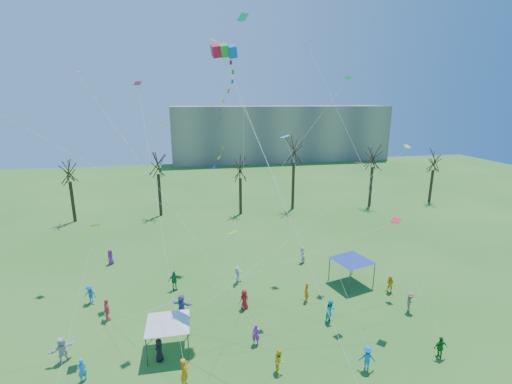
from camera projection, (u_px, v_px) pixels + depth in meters
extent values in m
cube|color=gray|center=(280.00, 133.00, 101.03)|extent=(60.00, 14.00, 15.00)
cylinder|color=black|center=(73.00, 202.00, 49.81)|extent=(0.44, 0.44, 5.76)
cylinder|color=black|center=(160.00, 195.00, 52.41)|extent=(0.44, 0.44, 6.26)
cylinder|color=black|center=(240.00, 196.00, 53.24)|extent=(0.44, 0.44, 5.50)
cylinder|color=black|center=(293.00, 186.00, 55.46)|extent=(0.44, 0.44, 7.42)
cylinder|color=black|center=(371.00, 187.00, 57.01)|extent=(0.44, 0.44, 6.42)
cylinder|color=black|center=(431.00, 186.00, 59.48)|extent=(0.44, 0.44, 5.45)
cube|color=red|center=(216.00, 51.00, 25.13)|extent=(0.77, 1.16, 1.11)
cube|color=green|center=(224.00, 51.00, 25.24)|extent=(0.77, 1.16, 1.11)
cube|color=blue|center=(232.00, 51.00, 25.34)|extent=(0.77, 1.16, 1.11)
cylinder|color=white|center=(285.00, 205.00, 21.00)|extent=(0.02, 0.02, 23.25)
cylinder|color=#3F3F44|center=(147.00, 352.00, 22.83)|extent=(0.07, 0.07, 2.13)
cylinder|color=#3F3F44|center=(188.00, 347.00, 23.29)|extent=(0.07, 0.07, 2.13)
cylinder|color=#3F3F44|center=(151.00, 327.00, 25.34)|extent=(0.07, 0.07, 2.13)
cylinder|color=#3F3F44|center=(188.00, 323.00, 25.80)|extent=(0.07, 0.07, 2.13)
pyramid|color=white|center=(167.00, 317.00, 23.93)|extent=(4.06, 4.06, 0.91)
cylinder|color=#3F3F44|center=(349.00, 282.00, 31.42)|extent=(0.09, 0.09, 2.32)
cylinder|color=#3F3F44|center=(374.00, 275.00, 32.66)|extent=(0.09, 0.09, 2.32)
cylinder|color=#3F3F44|center=(329.00, 269.00, 33.92)|extent=(0.09, 0.09, 2.32)
cylinder|color=#3F3F44|center=(353.00, 263.00, 35.15)|extent=(0.09, 0.09, 2.32)
pyramid|color=#2138A6|center=(352.00, 255.00, 32.87)|extent=(4.27, 4.27, 0.99)
imported|color=orange|center=(184.00, 372.00, 21.32)|extent=(0.71, 0.81, 1.86)
imported|color=yellow|center=(279.00, 360.00, 22.50)|extent=(0.77, 0.90, 1.61)
imported|color=#1671B7|center=(367.00, 358.00, 22.68)|extent=(1.19, 0.88, 1.65)
imported|color=#1A7821|center=(440.00, 347.00, 23.69)|extent=(0.93, 0.40, 1.58)
imported|color=silver|center=(62.00, 350.00, 23.33)|extent=(1.65, 1.35, 1.77)
imported|color=black|center=(159.00, 350.00, 23.44)|extent=(0.62, 0.85, 1.59)
imported|color=purple|center=(256.00, 335.00, 24.98)|extent=(0.65, 0.53, 1.56)
imported|color=#0DB2BE|center=(331.00, 311.00, 27.53)|extent=(1.10, 1.01, 1.84)
imported|color=#8D6B4C|center=(410.00, 302.00, 28.84)|extent=(1.20, 1.23, 1.69)
imported|color=#FF5467|center=(107.00, 310.00, 27.73)|extent=(0.89, 1.13, 1.79)
imported|color=#5C57BD|center=(182.00, 305.00, 28.31)|extent=(1.76, 1.20, 1.82)
imported|color=#AD151B|center=(244.00, 299.00, 29.25)|extent=(0.99, 0.84, 1.71)
imported|color=orange|center=(306.00, 292.00, 30.32)|extent=(0.55, 0.71, 1.73)
imported|color=yellow|center=(390.00, 284.00, 31.73)|extent=(0.96, 1.00, 1.62)
imported|color=#1669B4|center=(90.00, 294.00, 30.09)|extent=(1.18, 0.88, 1.63)
imported|color=#1D8642|center=(174.00, 280.00, 32.17)|extent=(1.16, 0.77, 1.84)
imported|color=white|center=(238.00, 275.00, 33.43)|extent=(1.25, 1.50, 1.62)
imported|color=#8E238D|center=(111.00, 257.00, 37.25)|extent=(0.78, 0.94, 1.64)
imported|color=silver|center=(302.00, 255.00, 37.55)|extent=(1.09, 1.07, 1.77)
imported|color=#1C8CE5|center=(82.00, 370.00, 21.73)|extent=(0.66, 0.67, 1.57)
cube|color=orange|center=(95.00, 225.00, 23.31)|extent=(0.73, 0.83, 0.33)
cylinder|color=white|center=(77.00, 302.00, 21.32)|extent=(0.01, 0.01, 9.33)
cube|color=#D824AB|center=(138.00, 83.00, 29.74)|extent=(0.74, 0.80, 0.30)
cylinder|color=white|center=(157.00, 202.00, 25.48)|extent=(0.01, 0.01, 21.75)
cube|color=#F1FF1A|center=(232.00, 233.00, 20.19)|extent=(0.71, 0.70, 0.31)
cylinder|color=white|center=(257.00, 296.00, 21.28)|extent=(0.01, 0.01, 8.25)
cube|color=#1AB1C9|center=(285.00, 137.00, 27.30)|extent=(0.71, 0.57, 0.21)
cylinder|color=white|center=(322.00, 234.00, 24.93)|extent=(0.01, 0.01, 15.57)
cube|color=blue|center=(307.00, 42.00, 33.92)|extent=(0.81, 0.74, 0.43)
cylinder|color=white|center=(362.00, 164.00, 28.74)|extent=(0.01, 0.01, 27.03)
cube|color=#B51625|center=(396.00, 220.00, 25.76)|extent=(0.96, 0.95, 0.20)
cylinder|color=white|center=(237.00, 279.00, 24.49)|extent=(0.01, 0.01, 24.20)
cube|color=#89BF2D|center=(407.00, 147.00, 30.94)|extent=(0.47, 0.58, 0.26)
cylinder|color=white|center=(300.00, 231.00, 27.13)|extent=(0.01, 0.01, 24.96)
cube|color=purple|center=(78.00, 72.00, 32.23)|extent=(0.85, 0.83, 0.19)
cylinder|color=white|center=(155.00, 184.00, 28.54)|extent=(0.01, 0.01, 26.80)
cube|color=orange|center=(214.00, 41.00, 35.93)|extent=(0.91, 0.92, 0.42)
cylinder|color=white|center=(264.00, 156.00, 31.68)|extent=(0.01, 0.01, 27.20)
cube|color=#DF257A|center=(359.00, 163.00, 26.67)|extent=(0.78, 0.70, 0.21)
cylinder|color=white|center=(386.00, 232.00, 27.70)|extent=(0.01, 0.01, 11.53)
cube|color=#EFFF1A|center=(162.00, 124.00, 24.06)|extent=(0.72, 0.69, 0.28)
cylinder|color=white|center=(132.00, 221.00, 25.85)|extent=(0.01, 0.01, 14.44)
cube|color=#1CC4D3|center=(348.00, 78.00, 32.20)|extent=(0.81, 0.82, 0.31)
cylinder|color=white|center=(270.00, 182.00, 30.21)|extent=(0.01, 0.01, 23.79)
cube|color=#19A6C0|center=(243.00, 17.00, 20.29)|extent=(0.68, 0.71, 0.38)
cylinder|color=white|center=(244.00, 181.00, 24.72)|extent=(0.01, 0.01, 20.02)
cylinder|color=white|center=(161.00, 204.00, 25.95)|extent=(0.01, 0.01, 27.82)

